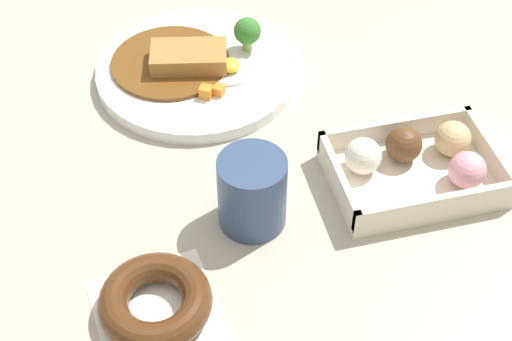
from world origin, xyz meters
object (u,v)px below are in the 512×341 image
donut_box (417,165)px  curry_plate (197,68)px  chocolate_ring_donut (156,302)px  coffee_mug (252,192)px

donut_box → curry_plate: bearing=-49.4°
donut_box → chocolate_ring_donut: size_ratio=1.42×
curry_plate → coffee_mug: size_ratio=3.04×
curry_plate → donut_box: curry_plate is taller
chocolate_ring_donut → coffee_mug: (-0.13, -0.10, 0.03)m
curry_plate → donut_box: size_ratio=1.40×
coffee_mug → donut_box: bearing=-175.2°
chocolate_ring_donut → coffee_mug: size_ratio=1.53×
chocolate_ring_donut → coffee_mug: 0.16m
donut_box → chocolate_ring_donut: bearing=19.1°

